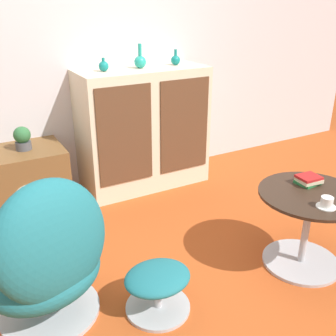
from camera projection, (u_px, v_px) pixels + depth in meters
ground_plane at (178, 293)px, 2.25m from camera, size 12.00×12.00×0.00m
wall_back at (71, 33)px, 3.07m from camera, size 6.40×0.06×2.60m
sideboard at (143, 129)px, 3.38m from camera, size 1.08×0.48×1.03m
tv_console at (22, 181)px, 3.02m from camera, size 0.65×0.48×0.51m
egg_chair at (48, 259)px, 1.93m from camera, size 0.75×0.72×0.82m
ottoman at (158, 284)px, 2.07m from camera, size 0.36×0.35×0.25m
coffee_table at (307, 223)px, 2.39m from camera, size 0.62×0.62×0.50m
vase_leftmost at (104, 66)px, 3.02m from camera, size 0.08×0.08×0.10m
vase_inner_left at (140, 61)px, 3.15m from camera, size 0.10×0.10×0.19m
vase_inner_right at (176, 60)px, 3.30m from camera, size 0.08×0.08×0.13m
potted_plant at (22, 138)px, 2.91m from camera, size 0.12×0.12×0.18m
teacup at (327, 203)px, 2.14m from camera, size 0.11×0.11×0.06m
book_stack at (308, 180)px, 2.41m from camera, size 0.15×0.13×0.05m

